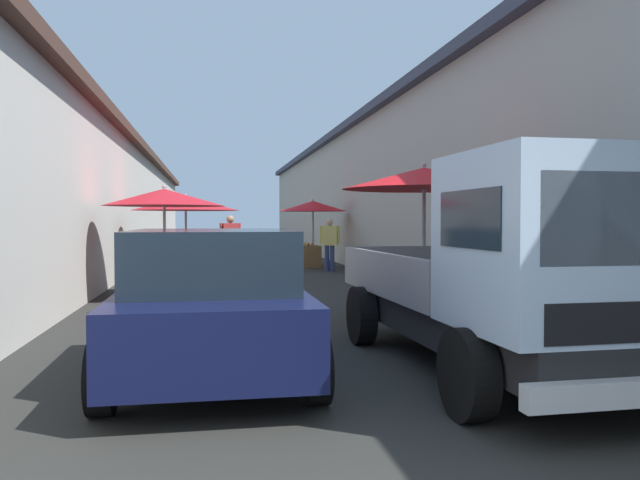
{
  "coord_description": "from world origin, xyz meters",
  "views": [
    {
      "loc": [
        -1.47,
        1.13,
        1.54
      ],
      "look_at": [
        9.57,
        -0.79,
        1.19
      ],
      "focal_mm": 35.2,
      "sensor_mm": 36.0,
      "label": 1
    }
  ],
  "objects_px": {
    "plastic_stool": "(375,285)",
    "delivery_truck": "(526,276)",
    "vendor_in_shade": "(230,239)",
    "hatchback_car": "(211,300)",
    "fruit_stall_near_right": "(426,204)",
    "fruit_stall_mid_lane": "(186,212)",
    "vendor_by_crates": "(330,241)",
    "parked_scooter": "(135,292)",
    "fruit_stall_far_left": "(163,213)",
    "fruit_stall_far_right": "(312,216)"
  },
  "relations": [
    {
      "from": "hatchback_car",
      "to": "vendor_in_shade",
      "type": "distance_m",
      "value": 12.59
    },
    {
      "from": "hatchback_car",
      "to": "parked_scooter",
      "type": "distance_m",
      "value": 3.7
    },
    {
      "from": "fruit_stall_mid_lane",
      "to": "fruit_stall_far_left",
      "type": "bearing_deg",
      "value": 175.89
    },
    {
      "from": "fruit_stall_far_left",
      "to": "parked_scooter",
      "type": "distance_m",
      "value": 2.96
    },
    {
      "from": "fruit_stall_far_left",
      "to": "vendor_by_crates",
      "type": "height_order",
      "value": "fruit_stall_far_left"
    },
    {
      "from": "vendor_in_shade",
      "to": "parked_scooter",
      "type": "xyz_separation_m",
      "value": [
        -9.07,
        1.73,
        -0.54
      ]
    },
    {
      "from": "fruit_stall_far_left",
      "to": "plastic_stool",
      "type": "relative_size",
      "value": 5.45
    },
    {
      "from": "fruit_stall_far_left",
      "to": "delivery_truck",
      "type": "bearing_deg",
      "value": -153.28
    },
    {
      "from": "delivery_truck",
      "to": "plastic_stool",
      "type": "height_order",
      "value": "delivery_truck"
    },
    {
      "from": "fruit_stall_mid_lane",
      "to": "fruit_stall_near_right",
      "type": "relative_size",
      "value": 1.15
    },
    {
      "from": "fruit_stall_near_right",
      "to": "vendor_in_shade",
      "type": "relative_size",
      "value": 1.42
    },
    {
      "from": "fruit_stall_far_left",
      "to": "parked_scooter",
      "type": "height_order",
      "value": "fruit_stall_far_left"
    },
    {
      "from": "fruit_stall_near_right",
      "to": "vendor_by_crates",
      "type": "bearing_deg",
      "value": -2.59
    },
    {
      "from": "vendor_in_shade",
      "to": "parked_scooter",
      "type": "distance_m",
      "value": 9.25
    },
    {
      "from": "fruit_stall_mid_lane",
      "to": "hatchback_car",
      "type": "distance_m",
      "value": 10.2
    },
    {
      "from": "fruit_stall_mid_lane",
      "to": "fruit_stall_far_right",
      "type": "distance_m",
      "value": 5.6
    },
    {
      "from": "fruit_stall_near_right",
      "to": "vendor_in_shade",
      "type": "xyz_separation_m",
      "value": [
        10.28,
        2.52,
        -0.8
      ]
    },
    {
      "from": "delivery_truck",
      "to": "parked_scooter",
      "type": "relative_size",
      "value": 2.95
    },
    {
      "from": "fruit_stall_far_right",
      "to": "fruit_stall_near_right",
      "type": "xyz_separation_m",
      "value": [
        -11.79,
        0.22,
        0.09
      ]
    },
    {
      "from": "vendor_in_shade",
      "to": "plastic_stool",
      "type": "relative_size",
      "value": 3.89
    },
    {
      "from": "parked_scooter",
      "to": "hatchback_car",
      "type": "bearing_deg",
      "value": -161.73
    },
    {
      "from": "delivery_truck",
      "to": "vendor_by_crates",
      "type": "distance_m",
      "value": 13.43
    },
    {
      "from": "parked_scooter",
      "to": "delivery_truck",
      "type": "bearing_deg",
      "value": -140.03
    },
    {
      "from": "vendor_in_shade",
      "to": "fruit_stall_mid_lane",
      "type": "bearing_deg",
      "value": 153.5
    },
    {
      "from": "fruit_stall_near_right",
      "to": "vendor_in_shade",
      "type": "distance_m",
      "value": 10.61
    },
    {
      "from": "hatchback_car",
      "to": "vendor_by_crates",
      "type": "xyz_separation_m",
      "value": [
        12.2,
        -3.54,
        0.18
      ]
    },
    {
      "from": "fruit_stall_near_right",
      "to": "plastic_stool",
      "type": "xyz_separation_m",
      "value": [
        2.62,
        0.08,
        -1.46
      ]
    },
    {
      "from": "vendor_in_shade",
      "to": "vendor_by_crates",
      "type": "bearing_deg",
      "value": -97.2
    },
    {
      "from": "vendor_by_crates",
      "to": "parked_scooter",
      "type": "bearing_deg",
      "value": 151.6
    },
    {
      "from": "fruit_stall_mid_lane",
      "to": "plastic_stool",
      "type": "relative_size",
      "value": 6.32
    },
    {
      "from": "fruit_stall_far_right",
      "to": "parked_scooter",
      "type": "xyz_separation_m",
      "value": [
        -10.58,
        4.48,
        -1.24
      ]
    },
    {
      "from": "hatchback_car",
      "to": "vendor_by_crates",
      "type": "relative_size",
      "value": 2.45
    },
    {
      "from": "fruit_stall_near_right",
      "to": "plastic_stool",
      "type": "height_order",
      "value": "fruit_stall_near_right"
    },
    {
      "from": "delivery_truck",
      "to": "fruit_stall_near_right",
      "type": "bearing_deg",
      "value": -4.88
    },
    {
      "from": "plastic_stool",
      "to": "delivery_truck",
      "type": "bearing_deg",
      "value": 177.93
    },
    {
      "from": "parked_scooter",
      "to": "plastic_stool",
      "type": "xyz_separation_m",
      "value": [
        1.41,
        -4.18,
        -0.12
      ]
    },
    {
      "from": "fruit_stall_mid_lane",
      "to": "hatchback_car",
      "type": "xyz_separation_m",
      "value": [
        -10.13,
        -0.64,
        -1.03
      ]
    },
    {
      "from": "delivery_truck",
      "to": "fruit_stall_mid_lane",
      "type": "bearing_deg",
      "value": 16.86
    },
    {
      "from": "hatchback_car",
      "to": "plastic_stool",
      "type": "relative_size",
      "value": 9.01
    },
    {
      "from": "fruit_stall_near_right",
      "to": "plastic_stool",
      "type": "bearing_deg",
      "value": 1.7
    },
    {
      "from": "vendor_in_shade",
      "to": "plastic_stool",
      "type": "xyz_separation_m",
      "value": [
        -7.66,
        -2.44,
        -0.66
      ]
    },
    {
      "from": "fruit_stall_near_right",
      "to": "hatchback_car",
      "type": "bearing_deg",
      "value": 126.56
    },
    {
      "from": "fruit_stall_far_left",
      "to": "hatchback_car",
      "type": "bearing_deg",
      "value": -171.49
    },
    {
      "from": "fruit_stall_mid_lane",
      "to": "hatchback_car",
      "type": "relative_size",
      "value": 0.7
    },
    {
      "from": "fruit_stall_mid_lane",
      "to": "fruit_stall_far_right",
      "type": "bearing_deg",
      "value": -45.04
    },
    {
      "from": "fruit_stall_far_right",
      "to": "delivery_truck",
      "type": "bearing_deg",
      "value": 178.05
    },
    {
      "from": "fruit_stall_near_right",
      "to": "fruit_stall_far_right",
      "type": "bearing_deg",
      "value": -1.08
    },
    {
      "from": "vendor_in_shade",
      "to": "parked_scooter",
      "type": "bearing_deg",
      "value": 169.18
    },
    {
      "from": "vendor_in_shade",
      "to": "hatchback_car",
      "type": "bearing_deg",
      "value": 177.37
    },
    {
      "from": "parked_scooter",
      "to": "vendor_by_crates",
      "type": "bearing_deg",
      "value": -28.4
    }
  ]
}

